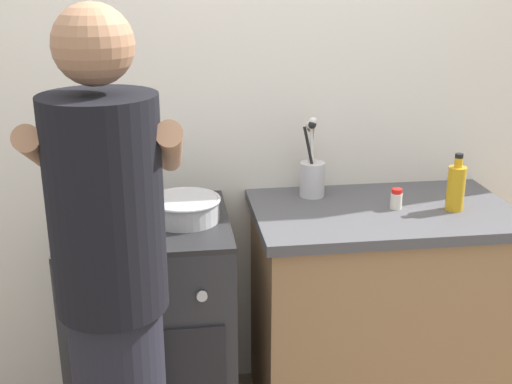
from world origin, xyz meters
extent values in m
cube|color=silver|center=(0.20, 0.50, 1.25)|extent=(3.20, 0.10, 2.50)
cube|color=#99724C|center=(0.55, 0.15, 0.43)|extent=(0.96, 0.56, 0.86)
cube|color=#4C4C51|center=(0.55, 0.15, 0.88)|extent=(1.00, 0.60, 0.04)
cube|color=#2D2D33|center=(-0.35, 0.15, 0.44)|extent=(0.60, 0.60, 0.88)
cube|color=#232326|center=(-0.35, 0.15, 0.89)|extent=(0.60, 0.60, 0.02)
cube|color=black|center=(-0.35, -0.16, 0.42)|extent=(0.51, 0.01, 0.40)
cylinder|color=silver|center=(-0.53, -0.16, 0.74)|extent=(0.04, 0.01, 0.04)
cylinder|color=silver|center=(-0.35, -0.16, 0.74)|extent=(0.04, 0.01, 0.04)
cylinder|color=silver|center=(-0.17, -0.16, 0.74)|extent=(0.04, 0.01, 0.04)
cylinder|color=#B2B2B7|center=(-0.49, 0.17, 0.96)|extent=(0.18, 0.18, 0.12)
cube|color=black|center=(-0.60, 0.17, 1.02)|extent=(0.04, 0.02, 0.01)
cube|color=black|center=(-0.38, 0.17, 1.02)|extent=(0.04, 0.02, 0.01)
cylinder|color=#B7B7BC|center=(-0.21, 0.13, 0.94)|extent=(0.25, 0.25, 0.08)
torus|color=#B7B7BC|center=(-0.21, 0.13, 0.98)|extent=(0.27, 0.27, 0.01)
cylinder|color=silver|center=(0.31, 0.33, 0.97)|extent=(0.10, 0.10, 0.14)
cylinder|color=silver|center=(0.30, 0.32, 1.06)|extent=(0.03, 0.02, 0.29)
sphere|color=silver|center=(0.30, 0.32, 1.21)|extent=(0.03, 0.03, 0.03)
cylinder|color=silver|center=(0.29, 0.34, 1.05)|extent=(0.04, 0.05, 0.26)
sphere|color=silver|center=(0.29, 0.34, 1.19)|extent=(0.03, 0.03, 0.03)
cylinder|color=black|center=(0.30, 0.32, 1.05)|extent=(0.07, 0.05, 0.27)
sphere|color=black|center=(0.30, 0.32, 1.20)|extent=(0.03, 0.03, 0.03)
cylinder|color=#9E7547|center=(0.30, 0.36, 1.04)|extent=(0.03, 0.02, 0.24)
sphere|color=#9E7547|center=(0.30, 0.36, 1.17)|extent=(0.03, 0.03, 0.03)
cylinder|color=silver|center=(0.59, 0.14, 0.93)|extent=(0.04, 0.04, 0.06)
cylinder|color=red|center=(0.59, 0.14, 0.97)|extent=(0.04, 0.04, 0.02)
cylinder|color=gold|center=(0.81, 0.10, 0.98)|extent=(0.07, 0.07, 0.17)
cylinder|color=gold|center=(0.81, 0.10, 1.09)|extent=(0.03, 0.03, 0.04)
cylinder|color=black|center=(0.81, 0.10, 1.11)|extent=(0.03, 0.03, 0.02)
cylinder|color=black|center=(-0.42, -0.48, 1.19)|extent=(0.30, 0.30, 0.58)
sphere|color=#A07254|center=(-0.42, -0.48, 1.60)|extent=(0.20, 0.20, 0.20)
cylinder|color=#A07254|center=(-0.59, -0.34, 1.30)|extent=(0.07, 0.41, 0.24)
cylinder|color=#A07254|center=(-0.25, -0.34, 1.30)|extent=(0.07, 0.41, 0.24)
camera|label=1|loc=(-0.25, -2.10, 1.77)|focal=45.69mm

